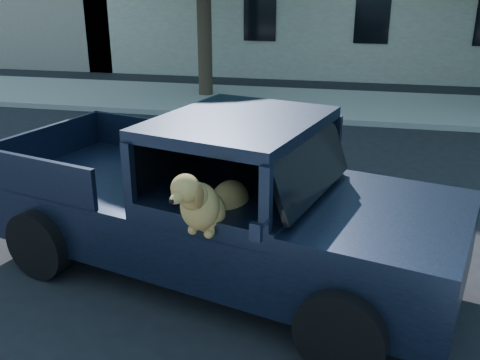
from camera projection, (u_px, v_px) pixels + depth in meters
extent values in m
plane|color=black|center=(297.00, 255.00, 7.37)|extent=(120.00, 120.00, 0.00)
cube|color=gray|center=(333.00, 105.00, 15.75)|extent=(60.00, 4.00, 0.15)
cylinder|color=#332619|center=(204.00, 27.00, 16.16)|extent=(0.44, 0.44, 4.40)
cube|color=black|center=(220.00, 221.00, 6.74)|extent=(6.20, 3.67, 0.74)
cube|color=black|center=(388.00, 220.00, 5.69)|extent=(2.20, 2.60, 0.18)
cube|color=black|center=(239.00, 123.00, 6.16)|extent=(2.23, 2.53, 0.13)
cube|color=black|center=(312.00, 167.00, 5.91)|extent=(0.78, 1.93, 0.63)
cube|color=black|center=(236.00, 230.00, 6.03)|extent=(0.75, 0.75, 0.43)
cube|color=black|center=(256.00, 232.00, 4.82)|extent=(0.12, 0.08, 0.18)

